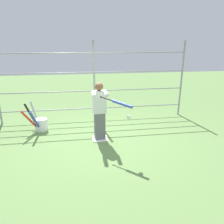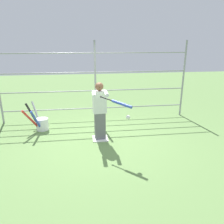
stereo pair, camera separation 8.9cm
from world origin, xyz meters
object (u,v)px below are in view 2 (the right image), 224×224
Objects in this scene: batter at (100,110)px; baseball_bat_swinging at (119,103)px; bat_bucket at (41,123)px; softball_in_flight at (128,117)px.

batter is 2.18× the size of baseball_bat_swinging.
baseball_bat_swinging is 2.80m from bat_bucket.
softball_in_flight is 2.98m from bat_bucket.
batter is 1.15m from softball_in_flight.
batter is 0.95m from baseball_bat_swinging.
baseball_bat_swinging is at bearing 114.40° from batter.
softball_in_flight is (-0.52, 1.02, 0.13)m from batter.
batter is at bearing -62.93° from softball_in_flight.
batter reaches higher than bat_bucket.
bat_bucket is (2.19, -1.89, -0.73)m from softball_in_flight.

